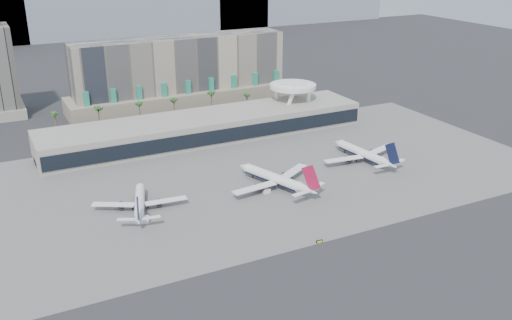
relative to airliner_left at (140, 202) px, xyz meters
name	(u,v)px	position (x,y,z in m)	size (l,w,h in m)	color
ground	(321,227)	(54.66, -42.95, -3.28)	(900.00, 900.00, 0.00)	#232326
apron_pad	(253,174)	(54.66, 12.05, -3.25)	(260.00, 130.00, 0.06)	#5B5B59
mountain_ridge	(102,6)	(82.54, 427.05, 26.61)	(680.00, 60.00, 70.00)	gray
hotel	(181,78)	(64.66, 131.47, 13.53)	(140.00, 30.00, 42.00)	tan
terminal	(206,126)	(54.66, 66.89, 3.24)	(170.00, 32.50, 14.50)	#9D988A
saucer_structure	(293,89)	(109.66, 73.05, 15.18)	(26.00, 26.00, 21.89)	white
palm_row	(194,100)	(61.66, 102.05, 7.22)	(157.80, 2.80, 13.10)	brown
airliner_left	(140,202)	(0.00, 0.00, 0.00)	(35.32, 36.58, 13.00)	white
airliner_centre	(276,179)	(56.70, -4.84, 0.63)	(41.70, 43.11, 15.48)	white
airliner_right	(363,154)	(107.53, 3.16, 0.46)	(41.44, 42.86, 14.81)	white
service_vehicle_a	(142,220)	(-2.24, -10.78, -2.09)	(4.87, 2.38, 2.38)	white
service_vehicle_b	(266,191)	(50.57, -8.28, -2.47)	(3.15, 1.80, 1.62)	white
taxiway_sign	(320,241)	(47.96, -52.58, -2.74)	(2.41, 0.65, 1.08)	black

